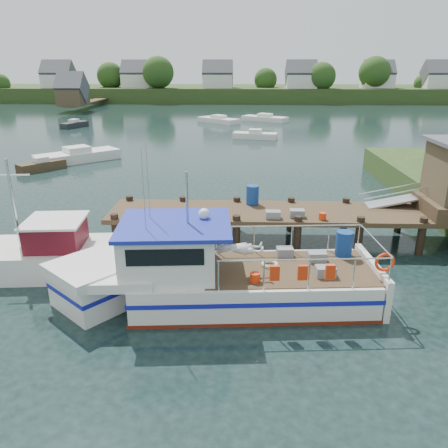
{
  "coord_description": "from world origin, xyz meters",
  "views": [
    {
      "loc": [
        -0.43,
        -18.0,
        7.32
      ],
      "look_at": [
        -1.0,
        -1.5,
        1.3
      ],
      "focal_mm": 35.0,
      "sensor_mm": 36.0,
      "label": 1
    }
  ],
  "objects_px": {
    "work_boat": "(34,255)",
    "moored_b": "(255,135)",
    "moored_rowboat": "(41,165)",
    "moored_d": "(219,120)",
    "moored_far": "(265,118)",
    "moored_e": "(74,124)",
    "lobster_boat": "(212,276)",
    "moored_a": "(78,156)",
    "dock": "(403,193)"
  },
  "relations": [
    {
      "from": "moored_rowboat",
      "to": "moored_far",
      "type": "xyz_separation_m",
      "value": [
        18.12,
        30.51,
        0.03
      ]
    },
    {
      "from": "moored_a",
      "to": "moored_e",
      "type": "relative_size",
      "value": 1.62
    },
    {
      "from": "moored_far",
      "to": "moored_e",
      "type": "relative_size",
      "value": 1.67
    },
    {
      "from": "dock",
      "to": "moored_b",
      "type": "distance_m",
      "value": 29.01
    },
    {
      "from": "moored_far",
      "to": "moored_rowboat",
      "type": "bearing_deg",
      "value": -105.77
    },
    {
      "from": "work_boat",
      "to": "moored_a",
      "type": "height_order",
      "value": "work_boat"
    },
    {
      "from": "moored_rowboat",
      "to": "moored_e",
      "type": "relative_size",
      "value": 0.85
    },
    {
      "from": "dock",
      "to": "moored_rowboat",
      "type": "distance_m",
      "value": 25.38
    },
    {
      "from": "moored_far",
      "to": "moored_b",
      "type": "height_order",
      "value": "moored_far"
    },
    {
      "from": "lobster_boat",
      "to": "moored_rowboat",
      "type": "height_order",
      "value": "lobster_boat"
    },
    {
      "from": "work_boat",
      "to": "moored_b",
      "type": "xyz_separation_m",
      "value": [
        9.24,
        31.89,
        -0.31
      ]
    },
    {
      "from": "work_boat",
      "to": "moored_b",
      "type": "bearing_deg",
      "value": 68.72
    },
    {
      "from": "lobster_boat",
      "to": "dock",
      "type": "bearing_deg",
      "value": 30.77
    },
    {
      "from": "moored_d",
      "to": "lobster_boat",
      "type": "bearing_deg",
      "value": -106.14
    },
    {
      "from": "moored_rowboat",
      "to": "lobster_boat",
      "type": "bearing_deg",
      "value": -73.34
    },
    {
      "from": "moored_rowboat",
      "to": "moored_b",
      "type": "height_order",
      "value": "moored_b"
    },
    {
      "from": "moored_far",
      "to": "dock",
      "type": "bearing_deg",
      "value": -70.59
    },
    {
      "from": "work_boat",
      "to": "moored_b",
      "type": "distance_m",
      "value": 33.2
    },
    {
      "from": "moored_far",
      "to": "moored_d",
      "type": "xyz_separation_m",
      "value": [
        -6.32,
        -1.94,
        -0.01
      ]
    },
    {
      "from": "moored_far",
      "to": "moored_b",
      "type": "relative_size",
      "value": 1.37
    },
    {
      "from": "moored_far",
      "to": "moored_e",
      "type": "bearing_deg",
      "value": -148.58
    },
    {
      "from": "lobster_boat",
      "to": "work_boat",
      "type": "height_order",
      "value": "lobster_boat"
    },
    {
      "from": "moored_rowboat",
      "to": "moored_d",
      "type": "relative_size",
      "value": 0.56
    },
    {
      "from": "work_boat",
      "to": "moored_a",
      "type": "bearing_deg",
      "value": 100.18
    },
    {
      "from": "dock",
      "to": "work_boat",
      "type": "bearing_deg",
      "value": -166.73
    },
    {
      "from": "work_boat",
      "to": "lobster_boat",
      "type": "bearing_deg",
      "value": -21.65
    },
    {
      "from": "moored_b",
      "to": "moored_d",
      "type": "relative_size",
      "value": 0.8
    },
    {
      "from": "work_boat",
      "to": "dock",
      "type": "bearing_deg",
      "value": 8.16
    },
    {
      "from": "lobster_boat",
      "to": "moored_a",
      "type": "xyz_separation_m",
      "value": [
        -12.18,
        21.89,
        -0.5
      ]
    },
    {
      "from": "work_boat",
      "to": "moored_far",
      "type": "relative_size",
      "value": 1.26
    },
    {
      "from": "lobster_boat",
      "to": "moored_d",
      "type": "bearing_deg",
      "value": 88.22
    },
    {
      "from": "lobster_boat",
      "to": "moored_a",
      "type": "height_order",
      "value": "lobster_boat"
    },
    {
      "from": "moored_rowboat",
      "to": "moored_b",
      "type": "distance_m",
      "value": 22.27
    },
    {
      "from": "work_boat",
      "to": "moored_rowboat",
      "type": "distance_m",
      "value": 18.13
    },
    {
      "from": "dock",
      "to": "lobster_boat",
      "type": "distance_m",
      "value": 9.56
    },
    {
      "from": "moored_a",
      "to": "moored_d",
      "type": "height_order",
      "value": "moored_a"
    },
    {
      "from": "moored_rowboat",
      "to": "moored_d",
      "type": "height_order",
      "value": "moored_d"
    },
    {
      "from": "lobster_boat",
      "to": "moored_a",
      "type": "distance_m",
      "value": 25.06
    },
    {
      "from": "dock",
      "to": "moored_far",
      "type": "height_order",
      "value": "dock"
    },
    {
      "from": "dock",
      "to": "moored_b",
      "type": "height_order",
      "value": "dock"
    },
    {
      "from": "moored_b",
      "to": "moored_e",
      "type": "xyz_separation_m",
      "value": [
        -22.26,
        8.2,
        0.01
      ]
    },
    {
      "from": "moored_far",
      "to": "moored_b",
      "type": "distance_m",
      "value": 15.43
    },
    {
      "from": "moored_far",
      "to": "work_boat",
      "type": "bearing_deg",
      "value": -88.27
    },
    {
      "from": "work_boat",
      "to": "moored_far",
      "type": "xyz_separation_m",
      "value": [
        11.08,
        47.21,
        -0.28
      ]
    },
    {
      "from": "moored_far",
      "to": "moored_d",
      "type": "relative_size",
      "value": 1.09
    },
    {
      "from": "dock",
      "to": "lobster_boat",
      "type": "relative_size",
      "value": 1.51
    },
    {
      "from": "lobster_boat",
      "to": "moored_b",
      "type": "height_order",
      "value": "lobster_boat"
    },
    {
      "from": "dock",
      "to": "moored_a",
      "type": "xyz_separation_m",
      "value": [
        -19.94,
        16.47,
        -1.8
      ]
    },
    {
      "from": "lobster_boat",
      "to": "moored_e",
      "type": "height_order",
      "value": "lobster_boat"
    },
    {
      "from": "lobster_boat",
      "to": "moored_b",
      "type": "xyz_separation_m",
      "value": [
        2.5,
        33.89,
        -0.57
      ]
    }
  ]
}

